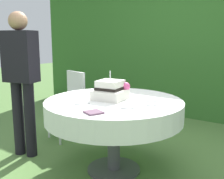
# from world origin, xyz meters

# --- Properties ---
(ground_plane) EXTENTS (20.00, 20.00, 0.00)m
(ground_plane) POSITION_xyz_m (0.00, 0.00, 0.00)
(ground_plane) COLOR #547A3D
(foliage_hedge) EXTENTS (6.44, 0.43, 2.60)m
(foliage_hedge) POSITION_xyz_m (0.00, 2.41, 1.30)
(foliage_hedge) COLOR #336628
(foliage_hedge) RESTS_ON ground_plane
(cake_table) EXTENTS (1.34, 1.34, 0.73)m
(cake_table) POSITION_xyz_m (0.00, 0.00, 0.63)
(cake_table) COLOR #4C4C51
(cake_table) RESTS_ON ground_plane
(wedding_cake) EXTENTS (0.32, 0.33, 0.28)m
(wedding_cake) POSITION_xyz_m (-0.04, 0.02, 0.82)
(wedding_cake) COLOR white
(wedding_cake) RESTS_ON cake_table
(serving_plate_near) EXTENTS (0.12, 0.12, 0.01)m
(serving_plate_near) POSITION_xyz_m (0.31, 0.17, 0.74)
(serving_plate_near) COLOR white
(serving_plate_near) RESTS_ON cake_table
(serving_plate_far) EXTENTS (0.14, 0.14, 0.01)m
(serving_plate_far) POSITION_xyz_m (0.26, -0.17, 0.74)
(serving_plate_far) COLOR white
(serving_plate_far) RESTS_ON cake_table
(serving_plate_left) EXTENTS (0.15, 0.15, 0.01)m
(serving_plate_left) POSITION_xyz_m (-0.16, -0.29, 0.74)
(serving_plate_left) COLOR white
(serving_plate_left) RESTS_ON cake_table
(serving_plate_right) EXTENTS (0.12, 0.12, 0.01)m
(serving_plate_right) POSITION_xyz_m (0.38, 0.02, 0.74)
(serving_plate_right) COLOR white
(serving_plate_right) RESTS_ON cake_table
(napkin_stack) EXTENTS (0.17, 0.17, 0.01)m
(napkin_stack) POSITION_xyz_m (0.13, -0.48, 0.74)
(napkin_stack) COLOR #6B4C60
(napkin_stack) RESTS_ON cake_table
(garden_chair) EXTENTS (0.50, 0.50, 0.89)m
(garden_chair) POSITION_xyz_m (-1.01, 0.43, 0.54)
(garden_chair) COLOR white
(garden_chair) RESTS_ON ground_plane
(standing_person) EXTENTS (0.40, 0.28, 1.60)m
(standing_person) POSITION_xyz_m (-1.04, -0.27, 0.93)
(standing_person) COLOR black
(standing_person) RESTS_ON ground_plane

